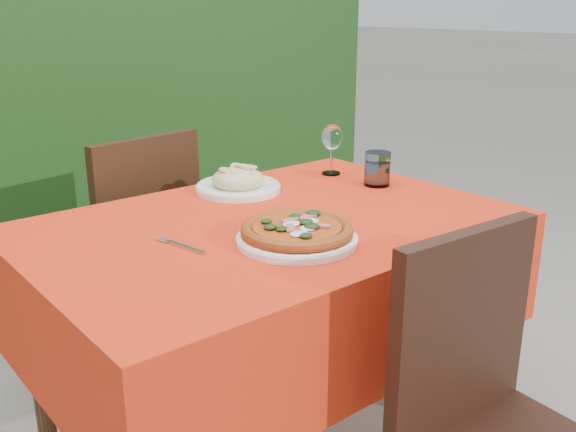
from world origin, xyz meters
TOP-DOWN VIEW (x-y plane):
  - hedge at (0.00, 1.55)m, footprint 3.20×0.55m
  - dining_table at (0.00, 0.00)m, footprint 1.26×0.86m
  - chair_near at (0.05, -0.68)m, footprint 0.42×0.42m
  - chair_far at (-0.08, 0.66)m, footprint 0.46×0.46m
  - pizza_plate at (-0.06, -0.18)m, footprint 0.33×0.33m
  - pasta_plate at (0.09, 0.28)m, footprint 0.26×0.26m
  - water_glass at (0.47, 0.06)m, footprint 0.08×0.08m
  - wine_glass at (0.46, 0.25)m, footprint 0.07×0.07m
  - fork at (-0.28, -0.04)m, footprint 0.06×0.17m

SIDE VIEW (x-z plane):
  - chair_near at x=0.05m, z-range 0.06..0.93m
  - chair_far at x=-0.08m, z-range 0.07..0.96m
  - dining_table at x=0.00m, z-range 0.22..0.97m
  - fork at x=-0.28m, z-range 0.75..0.75m
  - pizza_plate at x=-0.06m, z-range 0.75..0.80m
  - pasta_plate at x=0.09m, z-range 0.74..0.81m
  - water_glass at x=0.47m, z-range 0.74..0.85m
  - wine_glass at x=0.46m, z-range 0.78..0.95m
  - hedge at x=0.00m, z-range 0.03..1.81m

